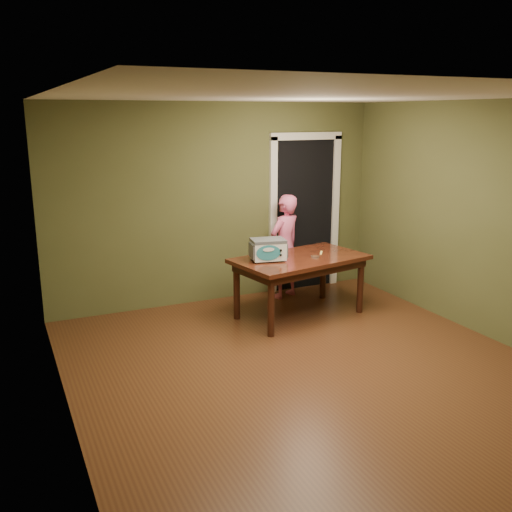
% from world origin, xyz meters
% --- Properties ---
extents(floor, '(5.00, 5.00, 0.00)m').
position_xyz_m(floor, '(0.00, 0.00, 0.00)').
color(floor, '#542E18').
rests_on(floor, ground).
extents(room_shell, '(4.52, 5.02, 2.61)m').
position_xyz_m(room_shell, '(0.00, 0.00, 1.71)').
color(room_shell, '#50532C').
rests_on(room_shell, ground).
extents(doorway, '(1.10, 0.66, 2.25)m').
position_xyz_m(doorway, '(1.30, 2.78, 1.06)').
color(doorway, black).
rests_on(doorway, ground).
extents(dining_table, '(1.74, 1.17, 0.75)m').
position_xyz_m(dining_table, '(0.66, 1.45, 0.65)').
color(dining_table, '#35140C').
rests_on(dining_table, floor).
extents(toy_oven, '(0.46, 0.35, 0.26)m').
position_xyz_m(toy_oven, '(0.24, 1.47, 0.89)').
color(toy_oven, '#4C4F54').
rests_on(toy_oven, dining_table).
extents(baking_pan, '(0.10, 0.10, 0.02)m').
position_xyz_m(baking_pan, '(0.82, 1.35, 0.76)').
color(baking_pan, silver).
rests_on(baking_pan, dining_table).
extents(spatula, '(0.12, 0.16, 0.01)m').
position_xyz_m(spatula, '(1.01, 1.52, 0.75)').
color(spatula, '#FDE26E').
rests_on(spatula, dining_table).
extents(child, '(0.60, 0.51, 1.41)m').
position_xyz_m(child, '(0.85, 2.20, 0.71)').
color(child, '#E25D8C').
rests_on(child, floor).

